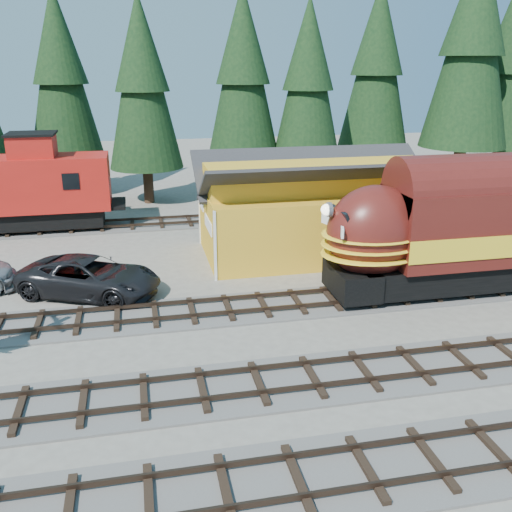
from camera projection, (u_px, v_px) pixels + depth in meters
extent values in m
plane|color=#6B665B|center=(404.00, 340.00, 21.22)|extent=(120.00, 120.00, 0.00)
cube|color=#4C4947|center=(129.00, 225.00, 35.89)|extent=(32.00, 3.20, 0.08)
cube|color=#38281E|center=(129.00, 225.00, 35.15)|extent=(32.00, 0.08, 0.16)
cube|color=#38281E|center=(129.00, 219.00, 36.48)|extent=(32.00, 0.08, 0.16)
cube|color=gold|center=(319.00, 222.00, 30.38)|extent=(12.00, 6.00, 3.40)
cube|color=gold|center=(320.00, 177.00, 29.60)|extent=(11.88, 3.30, 1.44)
cube|color=white|center=(208.00, 225.00, 28.10)|extent=(0.06, 2.40, 0.60)
cone|color=black|center=(60.00, 74.00, 41.53)|extent=(5.46, 5.46, 12.44)
cone|color=black|center=(142.00, 81.00, 39.15)|extent=(5.20, 5.20, 11.84)
cone|color=black|center=(243.00, 74.00, 41.31)|extent=(5.47, 5.47, 12.45)
cone|color=black|center=(308.00, 81.00, 41.40)|extent=(5.18, 5.18, 11.81)
cone|color=black|center=(377.00, 66.00, 45.80)|extent=(5.80, 5.80, 13.21)
cone|color=black|center=(473.00, 44.00, 43.18)|extent=(6.75, 6.75, 15.39)
cone|color=black|center=(509.00, 64.00, 46.10)|extent=(5.86, 5.86, 13.35)
ellipsoid|color=#511712|center=(374.00, 232.00, 23.99)|extent=(4.10, 3.17, 3.99)
sphere|color=white|center=(327.00, 210.00, 23.22)|extent=(0.47, 0.47, 0.47)
cube|color=black|center=(23.00, 218.00, 34.39)|extent=(9.48, 2.44, 1.05)
cube|color=#B31913|center=(18.00, 184.00, 33.71)|extent=(10.53, 3.05, 3.16)
cube|color=#B31913|center=(32.00, 146.00, 33.20)|extent=(2.53, 2.32, 1.26)
imported|color=black|center=(90.00, 277.00, 25.02)|extent=(6.84, 5.27, 1.73)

